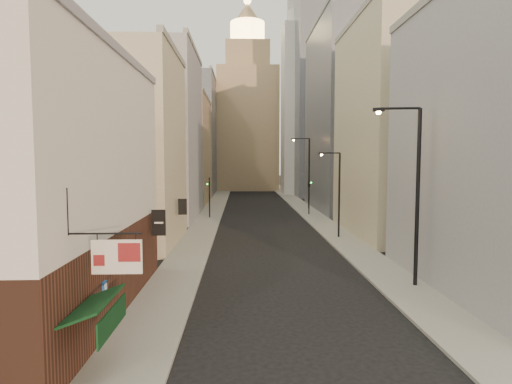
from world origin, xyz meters
name	(u,v)px	position (x,y,z in m)	size (l,w,h in m)	color
sidewalk_left	(216,206)	(-6.50, 55.00, 0.07)	(3.00, 140.00, 0.15)	gray
sidewalk_right	(300,205)	(6.50, 55.00, 0.07)	(3.00, 140.00, 0.15)	gray
near_building_left	(54,186)	(-10.99, 9.00, 6.02)	(8.30, 23.04, 12.30)	#4E2D20
left_bldg_beige	(129,150)	(-12.00, 26.00, 8.00)	(8.00, 12.00, 16.00)	tan
left_bldg_grey	(163,136)	(-12.00, 42.00, 10.00)	(8.00, 16.00, 20.00)	gray
left_bldg_tan	(183,151)	(-12.00, 60.00, 8.50)	(8.00, 18.00, 17.00)	#9B815F
left_bldg_wingrid	(196,136)	(-12.00, 80.00, 12.00)	(8.00, 20.00, 24.00)	gray
right_bldg_beige	(394,130)	(12.00, 30.00, 10.00)	(8.00, 16.00, 20.00)	tan
right_bldg_wingrid	(344,118)	(12.00, 50.00, 13.00)	(8.00, 20.00, 26.00)	gray
highrise	(341,69)	(18.00, 78.00, 25.66)	(21.00, 23.00, 51.20)	gray
clock_tower	(248,115)	(-1.00, 92.00, 17.63)	(14.00, 14.00, 44.90)	#9B815F
white_tower	(302,104)	(10.00, 78.00, 18.61)	(8.00, 8.00, 41.50)	silver
streetlamp_near	(413,186)	(7.00, 12.90, 5.76)	(2.64, 0.55, 10.09)	black
streetlamp_mid	(337,190)	(6.13, 27.81, 4.47)	(2.05, 0.44, 7.83)	black
streetlamp_far	(307,169)	(6.98, 50.88, 5.85)	(2.65, 0.77, 10.24)	black
traffic_light_left	(209,190)	(-6.42, 41.39, 3.46)	(0.58, 0.49, 5.00)	black
traffic_light_right	(309,186)	(6.20, 44.16, 3.71)	(0.67, 0.67, 5.00)	black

